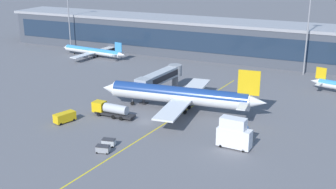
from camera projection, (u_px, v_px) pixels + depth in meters
ground_plane at (145, 122)px, 99.98m from camera, size 700.00×700.00×0.00m
apron_lead_in_line at (167, 122)px, 99.87m from camera, size 8.78×79.58×0.01m
terminal_building at (228, 40)px, 158.78m from camera, size 185.09×18.42×13.60m
main_airliner at (180, 95)px, 105.80m from camera, size 41.92×33.24×11.70m
jet_bridge at (161, 77)px, 117.77m from camera, size 5.59×20.06×6.75m
fuel_tanker at (111, 109)px, 102.83m from camera, size 10.87×2.93×3.25m
catering_lift at (234, 133)px, 85.79m from camera, size 6.96×2.98×6.30m
crew_van at (64, 117)px, 99.30m from camera, size 3.57×5.41×2.30m
pushback_tug at (238, 128)px, 94.24m from camera, size 4.32×4.30×1.40m
baggage_cart_0 at (103, 149)px, 84.35m from camera, size 2.91×2.09×1.48m
baggage_cart_1 at (109, 142)px, 87.32m from camera, size 2.91×2.09×1.48m
commuter_jet_far at (93, 51)px, 161.78m from camera, size 29.50×23.67×6.71m
apron_light_mast_1 at (69, 13)px, 170.31m from camera, size 2.80×0.50×25.53m
apron_light_mast_2 at (308, 29)px, 134.59m from camera, size 2.80×0.50×25.49m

